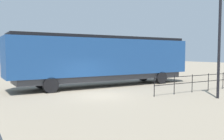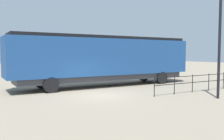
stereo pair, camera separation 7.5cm
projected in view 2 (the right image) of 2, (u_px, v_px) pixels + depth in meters
name	position (u px, v px, depth m)	size (l,w,h in m)	color
ground_plane	(99.00, 95.00, 15.91)	(120.00, 120.00, 0.00)	gray
locomotive	(111.00, 58.00, 20.75)	(2.94, 15.83, 4.15)	navy
lamp_post	(220.00, 16.00, 14.50)	(0.53, 0.53, 7.13)	black
platform_fence	(209.00, 80.00, 17.98)	(0.05, 10.45, 1.27)	black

